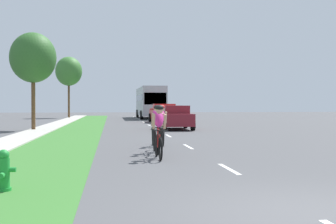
% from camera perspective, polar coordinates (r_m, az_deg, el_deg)
% --- Properties ---
extents(ground_plane, '(120.00, 120.00, 0.00)m').
position_cam_1_polar(ground_plane, '(26.02, -1.23, -2.49)').
color(ground_plane, '#4C4C4F').
extents(grass_verge, '(2.90, 70.00, 0.01)m').
position_cam_1_polar(grass_verge, '(25.94, -11.93, -2.51)').
color(grass_verge, '#38722D').
rests_on(grass_verge, ground_plane).
extents(sidewalk_concrete, '(1.66, 70.00, 0.10)m').
position_cam_1_polar(sidewalk_concrete, '(26.21, -16.91, -2.50)').
color(sidewalk_concrete, '#B2ADA3').
rests_on(sidewalk_concrete, ground_plane).
extents(lane_markings_center, '(0.12, 52.20, 0.01)m').
position_cam_1_polar(lane_markings_center, '(29.99, -2.07, -2.02)').
color(lane_markings_center, white).
rests_on(lane_markings_center, ground_plane).
extents(fire_hydrant_green, '(0.44, 0.38, 0.76)m').
position_cam_1_polar(fire_hydrant_green, '(8.48, -21.08, -7.33)').
color(fire_hydrant_green, '#1E8C33').
rests_on(fire_hydrant_green, ground_plane).
extents(cyclist_lead, '(0.42, 1.72, 1.58)m').
position_cam_1_polar(cyclist_lead, '(12.53, -1.27, -2.55)').
color(cyclist_lead, black).
rests_on(cyclist_lead, ground_plane).
extents(cyclist_trailing, '(0.42, 1.72, 1.58)m').
position_cam_1_polar(cyclist_trailing, '(14.13, -1.52, -2.15)').
color(cyclist_trailing, black).
rests_on(cyclist_trailing, ground_plane).
extents(cyclist_distant, '(0.42, 1.72, 1.58)m').
position_cam_1_polar(cyclist_distant, '(16.44, -0.93, -1.70)').
color(cyclist_distant, black).
rests_on(cyclist_distant, ground_plane).
extents(sedan_maroon, '(1.98, 4.30, 1.52)m').
position_cam_1_polar(sedan_maroon, '(27.31, 0.98, -0.71)').
color(sedan_maroon, maroon).
rests_on(sedan_maroon, ground_plane).
extents(pickup_red, '(2.22, 5.10, 1.64)m').
position_cam_1_polar(pickup_red, '(37.85, -0.67, -0.14)').
color(pickup_red, red).
rests_on(pickup_red, ground_plane).
extents(bus_silver, '(2.78, 11.60, 3.48)m').
position_cam_1_polar(bus_silver, '(48.68, -2.40, 1.48)').
color(bus_silver, '#A5A8AD').
rests_on(bus_silver, ground_plane).
extents(street_tree_near, '(2.81, 2.81, 6.02)m').
position_cam_1_polar(street_tree_near, '(27.77, -17.54, 6.88)').
color(street_tree_near, brown).
rests_on(street_tree_near, ground_plane).
extents(street_tree_far, '(3.11, 3.11, 7.21)m').
position_cam_1_polar(street_tree_far, '(51.89, -13.09, 5.29)').
color(street_tree_far, brown).
rests_on(street_tree_far, ground_plane).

